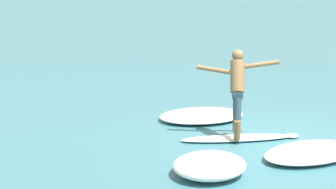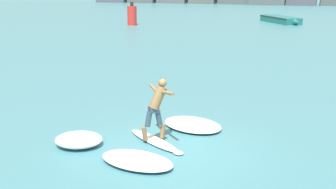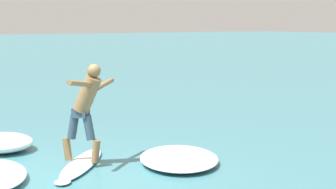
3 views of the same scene
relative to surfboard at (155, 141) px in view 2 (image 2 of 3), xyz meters
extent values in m
plane|color=teal|center=(0.52, -0.38, -0.04)|extent=(200.00, 200.00, 0.00)
ellipsoid|color=white|center=(-0.03, 0.03, 0.00)|extent=(2.01, 1.80, 0.08)
ellipsoid|color=white|center=(0.84, -0.71, 0.00)|extent=(0.40, 0.39, 0.07)
ellipsoid|color=#2870B2|center=(-0.03, 0.03, 0.00)|extent=(2.03, 1.81, 0.04)
cone|color=black|center=(-0.74, 0.62, -0.10)|extent=(0.07, 0.07, 0.14)
cone|color=black|center=(-0.70, 0.43, -0.10)|extent=(0.07, 0.07, 0.14)
cone|color=black|center=(-0.54, 0.62, -0.10)|extent=(0.07, 0.07, 0.14)
cylinder|color=brown|center=(0.18, 0.19, 0.24)|extent=(0.22, 0.21, 0.40)
cylinder|color=#2B4152|center=(0.09, 0.12, 0.64)|extent=(0.27, 0.25, 0.44)
cylinder|color=brown|center=(-0.25, -0.14, 0.24)|extent=(0.22, 0.21, 0.40)
cylinder|color=#2B4152|center=(-0.15, -0.07, 0.64)|extent=(0.27, 0.25, 0.44)
cube|color=#2B4152|center=(-0.03, 0.03, 0.90)|extent=(0.33, 0.32, 0.16)
cylinder|color=brown|center=(0.07, 0.11, 1.22)|extent=(0.58, 0.54, 0.69)
sphere|color=brown|center=(0.18, 0.19, 1.63)|extent=(0.23, 0.23, 0.23)
cylinder|color=brown|center=(-0.15, 0.54, 1.34)|extent=(0.48, 0.60, 0.21)
cylinder|color=brown|center=(0.44, -0.21, 1.46)|extent=(0.48, 0.59, 0.20)
cube|color=#1D6561|center=(2.55, 34.28, 0.25)|extent=(4.03, 4.85, 0.59)
cone|color=#1D6561|center=(4.04, 32.05, 0.25)|extent=(0.95, 1.01, 0.59)
cube|color=black|center=(2.55, 34.28, 0.50)|extent=(4.04, 4.84, 0.08)
cube|color=black|center=(1.18, 36.33, 0.28)|extent=(0.45, 0.43, 0.52)
cylinder|color=red|center=(-10.43, 28.66, 0.81)|extent=(0.84, 0.84, 1.71)
cylinder|color=black|center=(-10.43, 28.66, 1.85)|extent=(0.29, 0.29, 0.36)
ellipsoid|color=white|center=(-1.94, -0.77, 0.13)|extent=(1.38, 1.27, 0.33)
ellipsoid|color=white|center=(0.01, -1.59, 0.05)|extent=(2.24, 1.71, 0.19)
ellipsoid|color=white|center=(0.76, 1.54, 0.05)|extent=(2.39, 2.18, 0.18)
camera|label=1|loc=(-8.95, -6.10, 3.28)|focal=60.00mm
camera|label=2|loc=(3.46, -11.81, 4.53)|focal=50.00mm
camera|label=3|loc=(8.69, -4.08, 2.45)|focal=60.00mm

